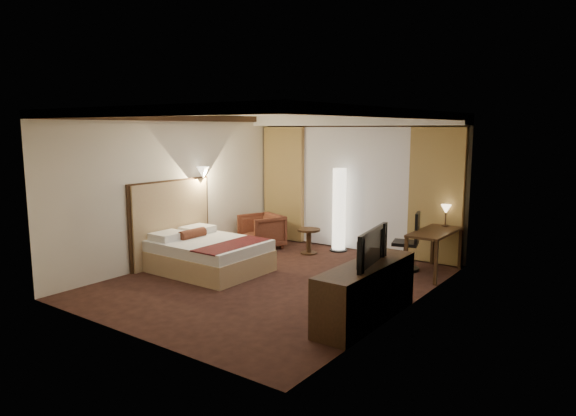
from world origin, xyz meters
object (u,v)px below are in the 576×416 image
Objects in this scene: side_table at (309,241)px; dresser at (366,292)px; floor_lamp at (339,210)px; armchair at (262,230)px; bed at (209,256)px; television at (365,240)px; office_chair at (405,241)px; desk at (434,252)px.

dresser reaches higher than side_table.
armchair is at bearing -152.89° from floor_lamp.
dresser is (2.55, -2.53, 0.12)m from side_table.
bed is 3.71× the size of side_table.
floor_lamp reaches higher than television.
dresser is 0.68m from television.
office_chair is at bearing 37.02° from bed.
floor_lamp is at bearing 67.60° from bed.
floor_lamp is 0.88× the size of dresser.
television is at bearing 180.00° from dresser.
television is (2.17, -3.08, 0.21)m from floor_lamp.
armchair is at bearing 100.30° from bed.
side_table is 3.59m from dresser.
office_chair is at bearing 0.24° from side_table.
bed is 3.36m from television.
television is (0.52, -2.53, 0.53)m from office_chair.
office_chair is at bearing -174.27° from desk.
desk is 1.23× the size of television.
side_table is at bearing 70.73° from bed.
office_chair is at bearing 24.33° from armchair.
desk is (3.22, 2.10, 0.10)m from bed.
side_table is 2.02m from office_chair.
office_chair reaches higher than desk.
office_chair is (2.72, 2.05, 0.25)m from bed.
desk is (2.50, 0.06, 0.13)m from side_table.
dresser is (2.20, -3.08, -0.47)m from floor_lamp.
bed reaches higher than side_table.
floor_lamp is (1.41, 0.72, 0.45)m from armchair.
office_chair is 0.98× the size of television.
desk is at bearing 91.11° from dresser.
television reaches higher than dresser.
floor_lamp is at bearing 48.07° from armchair.
bed is 2.16m from side_table.
bed is 1.90m from armchair.
side_table is 0.38× the size of desk.
dresser is (0.55, -2.53, -0.14)m from office_chair.
dresser is at bearing -88.89° from desk.
armchair is 1.55× the size of side_table.
side_table is 0.47× the size of television.
floor_lamp reaches higher than dresser.
armchair is 0.73× the size of television.
floor_lamp is at bearing 167.13° from desk.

